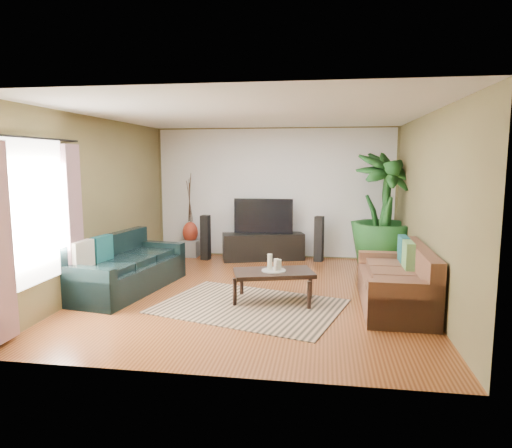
% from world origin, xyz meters
% --- Properties ---
extents(floor, '(5.50, 5.50, 0.00)m').
position_xyz_m(floor, '(0.00, 0.00, 0.00)').
color(floor, brown).
rests_on(floor, ground).
extents(ceiling, '(5.50, 5.50, 0.00)m').
position_xyz_m(ceiling, '(0.00, 0.00, 2.70)').
color(ceiling, white).
rests_on(ceiling, ground).
extents(wall_back, '(5.00, 0.00, 5.00)m').
position_xyz_m(wall_back, '(0.00, 2.75, 1.35)').
color(wall_back, brown).
rests_on(wall_back, ground).
extents(wall_front, '(5.00, 0.00, 5.00)m').
position_xyz_m(wall_front, '(0.00, -2.75, 1.35)').
color(wall_front, brown).
rests_on(wall_front, ground).
extents(wall_left, '(0.00, 5.50, 5.50)m').
position_xyz_m(wall_left, '(-2.50, 0.00, 1.35)').
color(wall_left, brown).
rests_on(wall_left, ground).
extents(wall_right, '(0.00, 5.50, 5.50)m').
position_xyz_m(wall_right, '(2.50, 0.00, 1.35)').
color(wall_right, brown).
rests_on(wall_right, ground).
extents(backwall_panel, '(4.90, 0.00, 4.90)m').
position_xyz_m(backwall_panel, '(0.00, 2.74, 1.35)').
color(backwall_panel, white).
rests_on(backwall_panel, ground).
extents(window_pane, '(0.00, 1.80, 1.80)m').
position_xyz_m(window_pane, '(-2.48, -1.60, 1.40)').
color(window_pane, white).
rests_on(window_pane, ground).
extents(curtain_far, '(0.08, 0.35, 2.20)m').
position_xyz_m(curtain_far, '(-2.43, -0.85, 1.15)').
color(curtain_far, gray).
rests_on(curtain_far, ground).
extents(curtain_rod, '(0.03, 1.90, 0.03)m').
position_xyz_m(curtain_rod, '(-2.43, -1.60, 2.30)').
color(curtain_rod, black).
rests_on(curtain_rod, ground).
extents(sofa_left, '(1.28, 2.30, 0.85)m').
position_xyz_m(sofa_left, '(-2.00, -0.13, 0.42)').
color(sofa_left, black).
rests_on(sofa_left, floor).
extents(sofa_right, '(0.90, 1.96, 0.85)m').
position_xyz_m(sofa_right, '(2.03, -0.36, 0.42)').
color(sofa_right, brown).
rests_on(sofa_right, floor).
extents(area_rug, '(2.84, 2.36, 0.01)m').
position_xyz_m(area_rug, '(0.04, -0.65, 0.01)').
color(area_rug, tan).
rests_on(area_rug, floor).
extents(coffee_table, '(1.24, 0.89, 0.46)m').
position_xyz_m(coffee_table, '(0.35, -0.38, 0.23)').
color(coffee_table, black).
rests_on(coffee_table, floor).
extents(candle_tray, '(0.35, 0.35, 0.02)m').
position_xyz_m(candle_tray, '(0.35, -0.38, 0.46)').
color(candle_tray, gray).
rests_on(candle_tray, coffee_table).
extents(candle_tall, '(0.07, 0.07, 0.22)m').
position_xyz_m(candle_tall, '(0.29, -0.35, 0.58)').
color(candle_tall, beige).
rests_on(candle_tall, candle_tray).
extents(candle_mid, '(0.07, 0.07, 0.17)m').
position_xyz_m(candle_mid, '(0.39, -0.42, 0.56)').
color(candle_mid, beige).
rests_on(candle_mid, candle_tray).
extents(candle_short, '(0.07, 0.07, 0.14)m').
position_xyz_m(candle_short, '(0.42, -0.32, 0.54)').
color(candle_short, beige).
rests_on(candle_short, candle_tray).
extents(tv_stand, '(1.71, 0.94, 0.55)m').
position_xyz_m(tv_stand, '(-0.18, 2.39, 0.27)').
color(tv_stand, black).
rests_on(tv_stand, floor).
extents(television, '(1.20, 0.07, 0.71)m').
position_xyz_m(television, '(-0.18, 2.41, 0.90)').
color(television, black).
rests_on(television, tv_stand).
extents(speaker_left, '(0.19, 0.20, 0.92)m').
position_xyz_m(speaker_left, '(-1.35, 2.22, 0.46)').
color(speaker_left, black).
rests_on(speaker_left, floor).
extents(speaker_right, '(0.20, 0.22, 0.92)m').
position_xyz_m(speaker_right, '(0.95, 2.41, 0.46)').
color(speaker_right, black).
rests_on(speaker_right, floor).
extents(potted_plant, '(1.69, 1.69, 2.18)m').
position_xyz_m(potted_plant, '(2.13, 1.91, 1.09)').
color(potted_plant, '#174518').
rests_on(potted_plant, floor).
extents(plant_pot, '(0.40, 0.40, 0.31)m').
position_xyz_m(plant_pot, '(2.13, 1.91, 0.16)').
color(plant_pot, black).
rests_on(plant_pot, floor).
extents(pedestal, '(0.37, 0.37, 0.35)m').
position_xyz_m(pedestal, '(-1.76, 2.50, 0.18)').
color(pedestal, gray).
rests_on(pedestal, floor).
extents(vase, '(0.32, 0.32, 0.45)m').
position_xyz_m(vase, '(-1.76, 2.50, 0.51)').
color(vase, maroon).
rests_on(vase, pedestal).
extents(side_table, '(0.47, 0.47, 0.48)m').
position_xyz_m(side_table, '(-2.25, 0.54, 0.24)').
color(side_table, brown).
rests_on(side_table, floor).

